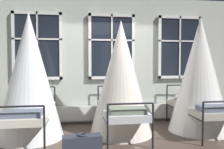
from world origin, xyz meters
The scene contains 6 objects.
ground centered at (0.00, 0.00, 0.00)m, with size 19.09×19.09×0.00m, color #4C3D33.
back_wall_with_windows centered at (0.00, 1.39, 1.58)m, with size 8.32×0.10×3.15m, color #B2B7AD.
window_bank centered at (0.00, 1.27, 1.15)m, with size 4.75×0.10×2.64m.
cot_first centered at (-1.80, 0.28, 1.21)m, with size 1.32×1.87×2.50m.
cot_second centered at (0.04, 0.26, 1.15)m, with size 1.32×1.87×2.37m.
cot_third centered at (1.78, 0.23, 1.21)m, with size 1.32×1.89×2.49m.
Camera 1 is at (-0.88, -4.55, 1.48)m, focal length 37.79 mm.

